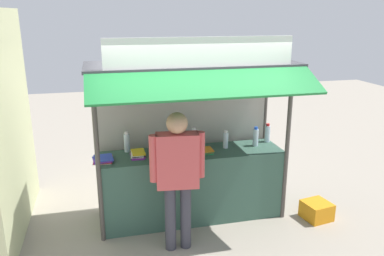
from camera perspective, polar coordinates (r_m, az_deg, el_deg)
The scene contains 18 objects.
ground_plane at distance 5.79m, azimuth 0.00°, elevation -12.80°, with size 20.00×20.00×0.00m, color #9E9384.
stall_counter at distance 5.57m, azimuth 0.00°, elevation -8.36°, with size 2.54×0.65×0.99m, color #385B4C.
stall_structure at distance 5.31m, azimuth -0.26°, elevation 2.60°, with size 2.74×1.51×2.58m.
water_bottle_front_right at distance 5.53m, azimuth 4.97°, elevation -1.74°, with size 0.07×0.07×0.26m.
water_bottle_mid_left at distance 5.27m, azimuth -4.84°, elevation -2.75°, with size 0.07×0.07×0.24m.
water_bottle_left at distance 5.67m, azimuth 9.33°, elevation -1.32°, with size 0.08×0.08×0.28m.
water_bottle_back_right at distance 5.48m, azimuth 0.26°, elevation -1.60°, with size 0.09×0.09×0.31m.
water_bottle_right at distance 5.43m, azimuth -9.54°, elevation -2.10°, with size 0.08×0.08×0.29m.
water_bottle_front_left at distance 5.88m, azimuth 11.03°, elevation -0.77°, with size 0.08×0.08×0.28m.
magazine_stack_far_left at distance 5.19m, azimuth -1.83°, elevation -4.01°, with size 0.24×0.32×0.06m.
magazine_stack_far_right at distance 5.20m, azimuth -12.95°, elevation -4.49°, with size 0.28×0.31×0.05m.
magazine_stack_rear_center at distance 5.25m, azimuth -7.99°, elevation -3.83°, with size 0.20×0.28×0.08m.
magazine_stack_center at distance 5.36m, azimuth 1.72°, elevation -3.38°, with size 0.26×0.25×0.05m.
banana_bunch_leftmost at distance 4.61m, azimuth -6.94°, elevation 4.78°, with size 0.11×0.11×0.27m.
banana_bunch_rightmost at distance 4.59m, azimuth -9.74°, elevation 4.62°, with size 0.10×0.11×0.26m.
vendor_person at distance 4.63m, azimuth -2.14°, elevation -6.12°, with size 0.67×0.27×1.76m.
plastic_crate at distance 5.95m, azimuth 17.84°, elevation -11.46°, with size 0.36×0.36×0.25m, color orange.
neighbour_wall at distance 5.52m, azimuth -25.57°, elevation 0.32°, with size 0.20×2.40×2.90m, color beige.
Camera 1 is at (-1.20, -4.91, 2.84)m, focal length 36.30 mm.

